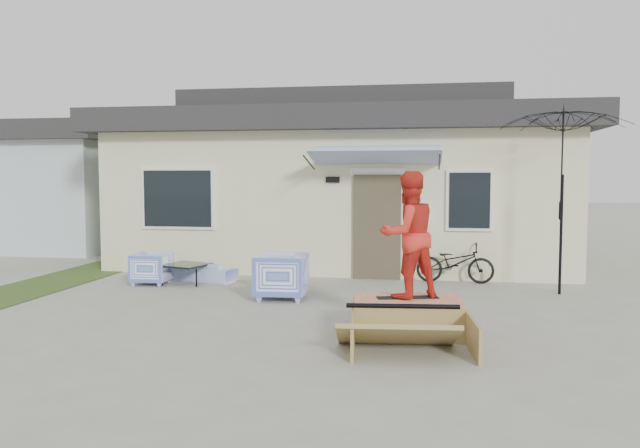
% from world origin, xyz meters
% --- Properties ---
extents(ground, '(90.00, 90.00, 0.00)m').
position_xyz_m(ground, '(0.00, 0.00, 0.00)').
color(ground, gray).
rests_on(ground, ground).
extents(grass_strip, '(1.40, 8.00, 0.01)m').
position_xyz_m(grass_strip, '(-5.20, 2.00, 0.00)').
color(grass_strip, '#2F441B').
rests_on(grass_strip, ground).
extents(house, '(10.80, 8.49, 4.10)m').
position_xyz_m(house, '(0.00, 7.99, 1.94)').
color(house, beige).
rests_on(house, ground).
extents(neighbor_house, '(8.60, 7.60, 3.50)m').
position_xyz_m(neighbor_house, '(-10.50, 10.00, 1.78)').
color(neighbor_house, '#ABBABF').
rests_on(neighbor_house, ground).
extents(loveseat, '(1.35, 0.70, 0.51)m').
position_xyz_m(loveseat, '(-2.36, 3.67, 0.25)').
color(loveseat, '#405AB9').
rests_on(loveseat, ground).
extents(armchair_left, '(0.65, 0.69, 0.67)m').
position_xyz_m(armchair_left, '(-3.19, 3.10, 0.34)').
color(armchair_left, '#405AB9').
rests_on(armchair_left, ground).
extents(armchair_right, '(0.82, 0.87, 0.86)m').
position_xyz_m(armchair_right, '(-0.42, 2.10, 0.43)').
color(armchair_right, '#405AB9').
rests_on(armchair_right, ground).
extents(coffee_table, '(0.96, 0.96, 0.38)m').
position_xyz_m(coffee_table, '(-2.59, 3.30, 0.19)').
color(coffee_table, black).
rests_on(coffee_table, ground).
extents(bicycle, '(1.51, 0.59, 0.95)m').
position_xyz_m(bicycle, '(2.53, 4.27, 0.48)').
color(bicycle, black).
rests_on(bicycle, ground).
extents(patio_umbrella, '(2.26, 2.10, 2.20)m').
position_xyz_m(patio_umbrella, '(4.30, 3.36, 1.75)').
color(patio_umbrella, black).
rests_on(patio_umbrella, ground).
extents(skate_ramp, '(1.57, 1.99, 0.47)m').
position_xyz_m(skate_ramp, '(1.77, -0.00, 0.23)').
color(skate_ramp, olive).
rests_on(skate_ramp, ground).
extents(skateboard, '(0.83, 0.41, 0.05)m').
position_xyz_m(skateboard, '(1.77, 0.04, 0.49)').
color(skateboard, black).
rests_on(skateboard, skate_ramp).
extents(skater, '(1.01, 0.96, 1.65)m').
position_xyz_m(skater, '(1.77, 0.04, 1.34)').
color(skater, red).
rests_on(skater, skateboard).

